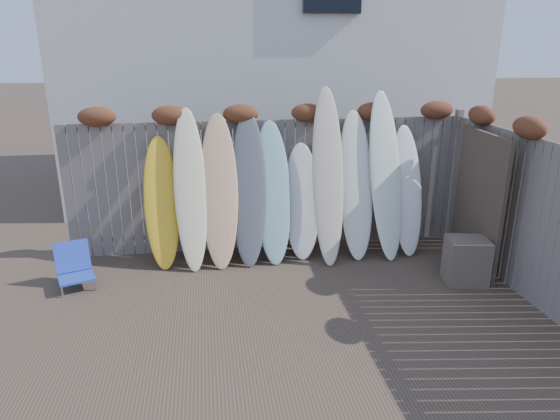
{
  "coord_description": "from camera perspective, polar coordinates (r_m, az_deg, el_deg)",
  "views": [
    {
      "loc": [
        -0.91,
        -4.91,
        3.06
      ],
      "look_at": [
        0.0,
        1.2,
        1.0
      ],
      "focal_mm": 32.0,
      "sensor_mm": 36.0,
      "label": 1
    }
  ],
  "objects": [
    {
      "name": "ground",
      "position": [
        5.86,
        1.78,
        -13.07
      ],
      "size": [
        80.0,
        80.0,
        0.0
      ],
      "primitive_type": "plane",
      "color": "#493A2D"
    },
    {
      "name": "back_fence",
      "position": [
        7.6,
        -0.89,
        4.16
      ],
      "size": [
        6.05,
        0.28,
        2.24
      ],
      "color": "slate",
      "rests_on": "ground"
    },
    {
      "name": "right_fence",
      "position": [
        6.75,
        27.35,
        -0.18
      ],
      "size": [
        0.28,
        4.4,
        2.24
      ],
      "color": "slate",
      "rests_on": "ground"
    },
    {
      "name": "house",
      "position": [
        11.49,
        -1.52,
        19.15
      ],
      "size": [
        8.5,
        5.5,
        6.33
      ],
      "color": "silver",
      "rests_on": "ground"
    },
    {
      "name": "beach_chair",
      "position": [
        7.15,
        -22.45,
        -6.02
      ],
      "size": [
        0.57,
        0.59,
        0.58
      ],
      "color": "#2347B3",
      "rests_on": "ground"
    },
    {
      "name": "wooden_crate",
      "position": [
        7.14,
        20.53,
        -5.46
      ],
      "size": [
        0.61,
        0.54,
        0.62
      ],
      "primitive_type": "cube",
      "rotation": [
        0.0,
        0.0,
        -0.19
      ],
      "color": "brown",
      "rests_on": "ground"
    },
    {
      "name": "lattice_panel",
      "position": [
        7.43,
        21.71,
        0.8
      ],
      "size": [
        0.12,
        1.3,
        1.95
      ],
      "primitive_type": "cube",
      "rotation": [
        0.0,
        0.0,
        -0.05
      ],
      "color": "brown",
      "rests_on": "ground"
    },
    {
      "name": "surfboard_0",
      "position": [
        7.27,
        -13.38,
        0.8
      ],
      "size": [
        0.52,
        0.68,
        1.84
      ],
      "primitive_type": "ellipsoid",
      "rotation": [
        -0.31,
        0.0,
        0.04
      ],
      "color": "yellow",
      "rests_on": "ground"
    },
    {
      "name": "surfboard_1",
      "position": [
        7.13,
        -10.21,
        2.3
      ],
      "size": [
        0.49,
        0.8,
        2.23
      ],
      "primitive_type": "ellipsoid",
      "rotation": [
        -0.31,
        0.0,
        0.04
      ],
      "color": "#F6E6C0",
      "rests_on": "ground"
    },
    {
      "name": "surfboard_2",
      "position": [
        7.14,
        -6.95,
        2.12
      ],
      "size": [
        0.56,
        0.78,
        2.14
      ],
      "primitive_type": "ellipsoid",
      "rotation": [
        -0.31,
        0.0,
        -0.04
      ],
      "color": "#EAC283",
      "rests_on": "ground"
    },
    {
      "name": "surfboard_3",
      "position": [
        7.18,
        -3.61,
        2.38
      ],
      "size": [
        0.58,
        0.81,
        2.16
      ],
      "primitive_type": "ellipsoid",
      "rotation": [
        -0.31,
        0.0,
        -0.1
      ],
      "color": "#585C60",
      "rests_on": "ground"
    },
    {
      "name": "surfboard_4",
      "position": [
        7.23,
        -0.84,
        2.0
      ],
      "size": [
        0.52,
        0.72,
        2.02
      ],
      "primitive_type": "ellipsoid",
      "rotation": [
        -0.31,
        0.0,
        0.01
      ],
      "color": "#89BAC6",
      "rests_on": "ground"
    },
    {
      "name": "surfboard_5",
      "position": [
        7.41,
        2.52,
        1.01
      ],
      "size": [
        0.57,
        0.65,
        1.68
      ],
      "primitive_type": "ellipsoid",
      "rotation": [
        -0.31,
        0.0,
        -0.08
      ],
      "color": "white",
      "rests_on": "ground"
    },
    {
      "name": "surfboard_6",
      "position": [
        7.24,
        5.49,
        3.87
      ],
      "size": [
        0.51,
        0.9,
        2.49
      ],
      "primitive_type": "ellipsoid",
      "rotation": [
        -0.31,
        0.0,
        -0.06
      ],
      "color": "beige",
      "rests_on": "ground"
    },
    {
      "name": "surfboard_7",
      "position": [
        7.48,
        8.66,
        2.82
      ],
      "size": [
        0.53,
        0.77,
        2.14
      ],
      "primitive_type": "ellipsoid",
      "rotation": [
        -0.31,
        0.0,
        -0.02
      ],
      "color": "white",
      "rests_on": "ground"
    },
    {
      "name": "surfboard_8",
      "position": [
        7.55,
        12.0,
        3.86
      ],
      "size": [
        0.54,
        0.88,
        2.42
      ],
      "primitive_type": "ellipsoid",
      "rotation": [
        -0.31,
        0.0,
        0.07
      ],
      "color": "white",
      "rests_on": "ground"
    },
    {
      "name": "surfboard_9",
      "position": [
        7.78,
        14.28,
        2.18
      ],
      "size": [
        0.48,
        0.69,
        1.91
      ],
      "primitive_type": "ellipsoid",
      "rotation": [
        -0.31,
        0.0,
        0.01
      ],
      "color": "white",
      "rests_on": "ground"
    }
  ]
}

